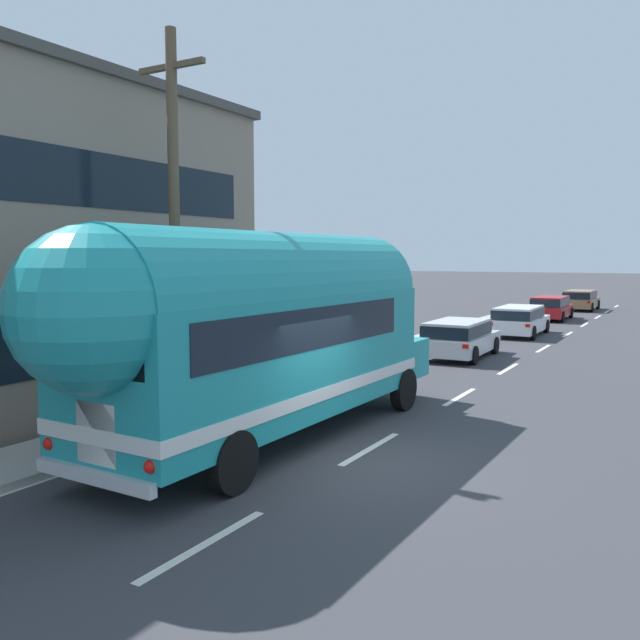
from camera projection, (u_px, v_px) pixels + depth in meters
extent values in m
plane|color=#38383D|center=(350.00, 460.00, 11.73)|extent=(300.00, 300.00, 0.00)
cube|color=silver|center=(205.00, 544.00, 8.30)|extent=(0.14, 2.40, 0.01)
cube|color=silver|center=(370.00, 448.00, 12.44)|extent=(0.14, 2.40, 0.01)
cube|color=silver|center=(460.00, 397.00, 17.05)|extent=(0.14, 2.40, 0.01)
cube|color=silver|center=(508.00, 369.00, 21.31)|extent=(0.14, 2.40, 0.01)
cube|color=silver|center=(543.00, 349.00, 26.02)|extent=(0.14, 2.40, 0.01)
cube|color=silver|center=(568.00, 334.00, 30.74)|extent=(0.14, 2.40, 0.01)
cube|color=silver|center=(584.00, 325.00, 35.18)|extent=(0.14, 2.40, 0.01)
cube|color=silver|center=(598.00, 317.00, 39.67)|extent=(0.14, 2.40, 0.01)
cube|color=silver|center=(607.00, 312.00, 43.57)|extent=(0.14, 2.40, 0.01)
cube|color=silver|center=(616.00, 306.00, 48.42)|extent=(0.14, 2.40, 0.01)
cube|color=silver|center=(409.00, 356.00, 23.97)|extent=(0.12, 80.00, 0.01)
cube|color=#9E9B93|center=(362.00, 360.00, 22.70)|extent=(1.82, 90.00, 0.15)
cube|color=black|center=(0.00, 354.00, 12.41)|extent=(0.08, 14.45, 1.20)
cylinder|color=brown|center=(175.00, 229.00, 14.30)|extent=(0.24, 0.24, 8.50)
cube|color=brown|center=(171.00, 66.00, 13.97)|extent=(1.80, 0.12, 0.12)
cube|color=teal|center=(270.00, 354.00, 12.75)|extent=(2.63, 8.49, 2.30)
cylinder|color=teal|center=(269.00, 295.00, 12.64)|extent=(2.58, 8.39, 2.45)
sphere|color=teal|center=(94.00, 310.00, 9.08)|extent=(2.40, 2.40, 2.40)
cube|color=teal|center=(379.00, 356.00, 16.98)|extent=(2.28, 1.33, 0.95)
cube|color=white|center=(270.00, 387.00, 12.82)|extent=(2.67, 8.53, 0.24)
cube|color=black|center=(260.00, 325.00, 12.44)|extent=(2.63, 6.69, 0.76)
cube|color=black|center=(95.00, 346.00, 9.12)|extent=(2.00, 0.11, 0.84)
cube|color=white|center=(97.00, 434.00, 9.23)|extent=(0.80, 0.07, 0.90)
cube|color=silver|center=(93.00, 477.00, 9.21)|extent=(2.34, 0.18, 0.20)
sphere|color=red|center=(50.00, 444.00, 9.79)|extent=(0.20, 0.20, 0.20)
sphere|color=red|center=(151.00, 467.00, 8.71)|extent=(0.20, 0.20, 0.20)
cube|color=black|center=(369.00, 307.00, 16.34)|extent=(2.14, 0.13, 0.96)
cube|color=silver|center=(390.00, 357.00, 17.58)|extent=(0.90, 0.11, 0.56)
cylinder|color=black|center=(319.00, 380.00, 16.74)|extent=(0.28, 1.00, 1.00)
cylinder|color=black|center=(404.00, 389.00, 15.54)|extent=(0.28, 1.00, 1.00)
cylinder|color=black|center=(126.00, 440.00, 11.23)|extent=(0.28, 1.00, 1.00)
cylinder|color=black|center=(233.00, 462.00, 10.03)|extent=(0.28, 1.00, 1.00)
cube|color=silver|center=(461.00, 343.00, 23.78)|extent=(1.95, 4.34, 0.60)
cube|color=silver|center=(457.00, 328.00, 23.31)|extent=(1.72, 3.08, 0.55)
cube|color=black|center=(457.00, 329.00, 23.31)|extent=(1.78, 3.13, 0.43)
cube|color=red|center=(419.00, 343.00, 22.26)|extent=(0.20, 0.05, 0.14)
cube|color=red|center=(466.00, 347.00, 21.49)|extent=(0.20, 0.05, 0.14)
cylinder|color=black|center=(449.00, 342.00, 25.48)|extent=(0.22, 0.64, 0.64)
cylinder|color=black|center=(495.00, 345.00, 24.64)|extent=(0.22, 0.64, 0.64)
cylinder|color=black|center=(424.00, 352.00, 22.95)|extent=(0.22, 0.64, 0.64)
cylinder|color=black|center=(474.00, 355.00, 22.11)|extent=(0.22, 0.64, 0.64)
cube|color=white|center=(520.00, 324.00, 30.44)|extent=(1.93, 4.66, 0.60)
cube|color=white|center=(519.00, 313.00, 29.97)|extent=(1.70, 3.40, 0.55)
cube|color=black|center=(519.00, 313.00, 29.97)|extent=(1.77, 3.44, 0.43)
cube|color=red|center=(490.00, 324.00, 28.79)|extent=(0.20, 0.04, 0.14)
cube|color=red|center=(528.00, 326.00, 28.01)|extent=(0.20, 0.04, 0.14)
cylinder|color=black|center=(509.00, 324.00, 32.28)|extent=(0.21, 0.64, 0.64)
cylinder|color=black|center=(546.00, 326.00, 31.43)|extent=(0.21, 0.64, 0.64)
cylinder|color=black|center=(493.00, 331.00, 29.48)|extent=(0.21, 0.64, 0.64)
cylinder|color=black|center=(533.00, 333.00, 28.63)|extent=(0.21, 0.64, 0.64)
cube|color=#A5191E|center=(551.00, 311.00, 38.03)|extent=(1.85, 4.57, 0.60)
cube|color=#A5191E|center=(550.00, 301.00, 37.56)|extent=(1.63, 3.31, 0.55)
cube|color=black|center=(550.00, 302.00, 37.57)|extent=(1.69, 3.36, 0.43)
cube|color=red|center=(530.00, 310.00, 36.41)|extent=(0.20, 0.04, 0.14)
cube|color=red|center=(559.00, 311.00, 35.66)|extent=(0.20, 0.04, 0.14)
cylinder|color=black|center=(541.00, 312.00, 39.83)|extent=(0.21, 0.64, 0.64)
cylinder|color=black|center=(571.00, 313.00, 39.00)|extent=(0.21, 0.64, 0.64)
cylinder|color=black|center=(531.00, 316.00, 37.10)|extent=(0.21, 0.64, 0.64)
cylinder|color=black|center=(562.00, 317.00, 36.27)|extent=(0.21, 0.64, 0.64)
cube|color=olive|center=(581.00, 302.00, 44.89)|extent=(1.88, 4.55, 0.60)
cube|color=olive|center=(580.00, 294.00, 44.42)|extent=(1.68, 3.30, 0.55)
cube|color=black|center=(580.00, 295.00, 44.43)|extent=(1.74, 3.34, 0.43)
cube|color=red|center=(562.00, 301.00, 43.32)|extent=(0.20, 0.04, 0.14)
cube|color=red|center=(589.00, 302.00, 42.49)|extent=(0.20, 0.04, 0.14)
cylinder|color=black|center=(571.00, 304.00, 46.71)|extent=(0.20, 0.64, 0.64)
cylinder|color=black|center=(598.00, 304.00, 45.81)|extent=(0.20, 0.64, 0.64)
cylinder|color=black|center=(563.00, 306.00, 44.00)|extent=(0.20, 0.64, 0.64)
cylinder|color=black|center=(591.00, 307.00, 43.10)|extent=(0.20, 0.64, 0.64)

